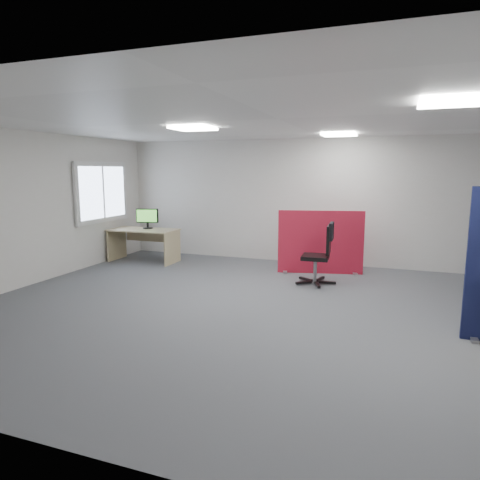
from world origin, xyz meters
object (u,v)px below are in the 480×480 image
(office_chair, at_px, (322,250))
(monitor_second, at_px, (147,218))
(red_divider, at_px, (320,243))
(second_desk, at_px, (145,237))

(office_chair, bearing_deg, monitor_second, 166.35)
(red_divider, distance_m, office_chair, 0.84)
(red_divider, bearing_deg, monitor_second, 168.15)
(second_desk, height_order, office_chair, office_chair)
(second_desk, bearing_deg, red_divider, 2.64)
(red_divider, xyz_separation_m, office_chair, (0.16, -0.82, 0.01))
(red_divider, bearing_deg, office_chair, -91.87)
(monitor_second, distance_m, office_chair, 4.10)
(second_desk, xyz_separation_m, office_chair, (4.05, -0.64, 0.08))
(second_desk, relative_size, office_chair, 1.36)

